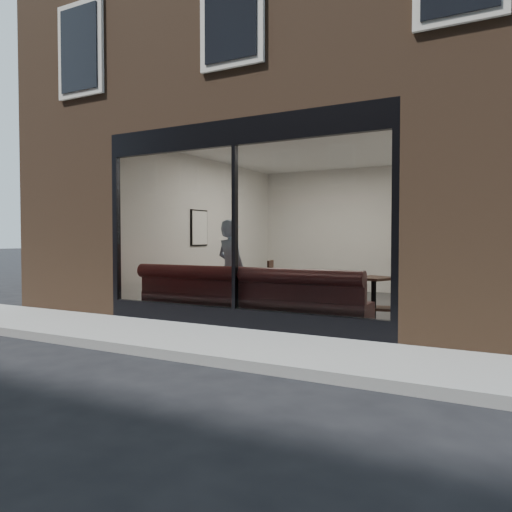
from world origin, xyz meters
The scene contains 21 objects.
ground centered at (0.00, 0.00, 0.00)m, with size 120.00×120.00×0.00m, color black.
sidewalk_near centered at (0.00, 1.00, 0.01)m, with size 40.00×2.00×0.01m, color gray.
kerb_near centered at (0.00, -0.05, 0.06)m, with size 40.00×0.10×0.12m, color gray.
host_building_pier_left centered at (-3.75, 8.00, 1.60)m, with size 2.50×12.00×3.20m, color brown.
host_building_backfill centered at (0.00, 11.00, 1.60)m, with size 5.00×6.00×3.20m, color brown.
cafe_floor centered at (0.00, 5.00, 0.02)m, with size 6.00×6.00×0.00m, color #2D2D30.
cafe_ceiling centered at (0.00, 5.00, 3.19)m, with size 6.00×6.00×0.00m, color white.
cafe_wall_back centered at (0.00, 7.99, 1.60)m, with size 5.00×5.00×0.00m, color silver.
cafe_wall_left centered at (-2.49, 5.00, 1.60)m, with size 6.00×6.00×0.00m, color silver.
cafe_wall_right centered at (2.49, 5.00, 1.60)m, with size 6.00×6.00×0.00m, color silver.
storefront_kick centered at (0.00, 2.05, 0.15)m, with size 5.00×0.10×0.30m, color black.
storefront_header centered at (0.00, 2.05, 3.00)m, with size 5.00×0.10×0.40m, color black.
storefront_mullion centered at (0.00, 2.05, 1.55)m, with size 0.06×0.10×2.50m, color black.
storefront_glass centered at (0.00, 2.02, 1.55)m, with size 4.80×4.80×0.00m, color white.
banquette centered at (0.00, 2.45, 0.23)m, with size 4.00×0.55×0.45m, color #371414.
person centered at (-0.50, 2.75, 0.85)m, with size 0.62×0.41×1.70m, color #A2BBD8.
cafe_table_left centered at (-0.52, 3.36, 0.74)m, with size 0.59×0.59×0.04m, color black.
cafe_table_right centered at (1.78, 3.43, 0.74)m, with size 0.61×0.61×0.04m, color black.
cafe_chair_left centered at (-0.67, 4.17, 0.24)m, with size 0.37×0.37×0.04m, color black.
cafe_chair_right centered at (1.87, 3.55, 0.24)m, with size 0.43×0.43×0.04m, color black.
wall_poster centered at (-2.45, 4.60, 1.62)m, with size 0.02×0.56×0.74m, color white.
Camera 1 is at (3.97, -4.52, 1.38)m, focal length 35.00 mm.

